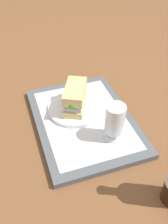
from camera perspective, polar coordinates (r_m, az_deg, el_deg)
ground_plane at (r=0.90m, az=0.00°, el=-2.39°), size 3.00×3.00×0.00m
tray at (r=0.89m, az=0.00°, el=-1.92°), size 0.44×0.32×0.02m
placemat at (r=0.88m, az=0.00°, el=-1.43°), size 0.38×0.27×0.00m
plate at (r=0.91m, az=-1.89°, el=0.82°), size 0.19×0.19×0.01m
sandwich at (r=0.88m, az=-2.00°, el=3.16°), size 0.14×0.11×0.08m
beer_glass at (r=0.78m, az=6.74°, el=-1.91°), size 0.06×0.06×0.12m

